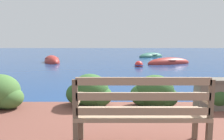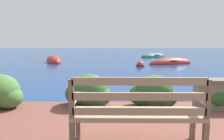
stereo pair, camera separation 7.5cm
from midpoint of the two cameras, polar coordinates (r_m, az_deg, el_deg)
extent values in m
plane|color=navy|center=(4.95, 8.63, -10.68)|extent=(80.00, 80.00, 0.00)
cube|color=brown|center=(3.09, -8.58, -13.93)|extent=(0.06, 0.06, 0.40)
cube|color=brown|center=(3.25, 20.46, -13.26)|extent=(0.06, 0.06, 0.40)
cube|color=brown|center=(2.71, -9.99, -17.18)|extent=(0.06, 0.06, 0.40)
cube|color=brown|center=(2.89, 23.43, -16.12)|extent=(0.06, 0.06, 0.40)
cube|color=gray|center=(2.80, 6.86, -11.33)|extent=(1.61, 0.48, 0.05)
cube|color=gray|center=(2.57, 7.44, -10.64)|extent=(1.53, 0.04, 0.09)
cube|color=gray|center=(2.52, 7.51, -6.86)|extent=(1.53, 0.04, 0.09)
cube|color=gray|center=(2.48, 7.58, -2.94)|extent=(1.53, 0.04, 0.09)
cube|color=brown|center=(2.55, -10.24, -7.44)|extent=(0.06, 0.04, 0.45)
cube|color=brown|center=(2.73, 23.97, -6.95)|extent=(0.06, 0.04, 0.45)
cube|color=gray|center=(2.76, -9.43, -7.21)|extent=(0.07, 0.43, 0.05)
cube|color=gray|center=(2.93, 22.27, -6.80)|extent=(0.07, 0.43, 0.05)
ellipsoid|color=#426B33|center=(4.88, -27.50, -4.93)|extent=(0.80, 0.72, 0.68)
ellipsoid|color=#426B33|center=(4.78, -25.50, -6.53)|extent=(0.56, 0.50, 0.44)
ellipsoid|color=#2D5628|center=(4.52, -6.07, -5.17)|extent=(0.78, 0.70, 0.66)
ellipsoid|color=#2D5628|center=(4.63, -8.62, -6.15)|extent=(0.58, 0.52, 0.47)
ellipsoid|color=#2D5628|center=(4.50, -3.63, -6.74)|extent=(0.54, 0.49, 0.43)
ellipsoid|color=#284C23|center=(4.49, 10.89, -5.40)|extent=(0.77, 0.69, 0.65)
ellipsoid|color=#284C23|center=(4.54, 8.09, -6.46)|extent=(0.57, 0.52, 0.46)
ellipsoid|color=#284C23|center=(4.52, 13.34, -6.88)|extent=(0.54, 0.48, 0.42)
ellipsoid|color=#284C23|center=(4.78, 25.07, -6.23)|extent=(0.57, 0.51, 0.48)
ellipsoid|color=#284C23|center=(4.77, 23.09, -7.02)|extent=(0.43, 0.38, 0.34)
ellipsoid|color=#284C23|center=(4.84, 26.69, -7.21)|extent=(0.40, 0.36, 0.31)
ellipsoid|color=#9E2D28|center=(15.00, 14.69, 1.76)|extent=(3.29, 1.98, 0.76)
torus|color=brown|center=(14.98, 14.72, 2.55)|extent=(1.23, 1.23, 0.07)
cube|color=#846647|center=(15.25, 16.18, 2.47)|extent=(0.37, 0.74, 0.04)
cube|color=#846647|center=(14.76, 13.46, 2.40)|extent=(0.37, 0.74, 0.04)
ellipsoid|color=#9E2D28|center=(16.04, -15.33, 2.15)|extent=(1.98, 2.75, 0.89)
torus|color=brown|center=(16.02, -15.36, 3.02)|extent=(1.29, 1.29, 0.07)
cube|color=#846647|center=(16.40, -15.60, 3.01)|extent=(0.73, 0.44, 0.04)
cube|color=#846647|center=(15.70, -15.14, 2.83)|extent=(0.73, 0.44, 0.04)
ellipsoid|color=#336B5B|center=(20.95, 10.26, 3.52)|extent=(2.99, 2.67, 0.72)
torus|color=#304F46|center=(20.94, 10.27, 4.06)|extent=(1.75, 1.75, 0.07)
cube|color=#846647|center=(21.25, 11.05, 4.01)|extent=(0.69, 0.87, 0.04)
cube|color=#846647|center=(20.69, 9.60, 3.95)|extent=(0.69, 0.87, 0.04)
sphere|color=red|center=(13.19, 7.08, 1.29)|extent=(0.49, 0.49, 0.49)
torus|color=navy|center=(13.19, 7.08, 1.29)|extent=(0.54, 0.54, 0.06)
camera|label=1|loc=(0.04, -90.25, -0.03)|focal=35.00mm
camera|label=2|loc=(0.04, 89.75, 0.03)|focal=35.00mm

